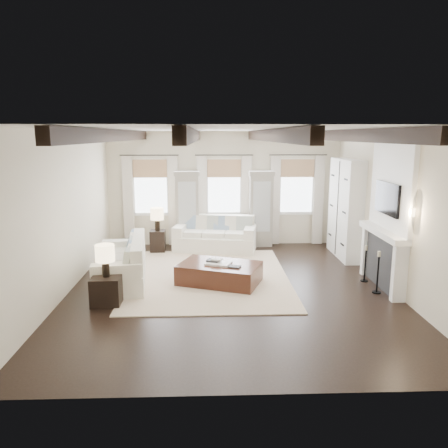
{
  "coord_description": "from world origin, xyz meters",
  "views": [
    {
      "loc": [
        -0.44,
        -8.49,
        3.09
      ],
      "look_at": [
        -0.1,
        0.99,
        1.15
      ],
      "focal_mm": 35.0,
      "sensor_mm": 36.0,
      "label": 1
    }
  ],
  "objects_px": {
    "sofa_back": "(215,236)",
    "sofa_left": "(124,265)",
    "side_table_back": "(158,241)",
    "ottoman": "(220,274)",
    "side_table_front": "(107,290)"
  },
  "relations": [
    {
      "from": "sofa_back",
      "to": "side_table_back",
      "type": "height_order",
      "value": "sofa_back"
    },
    {
      "from": "ottoman",
      "to": "side_table_front",
      "type": "bearing_deg",
      "value": -132.38
    },
    {
      "from": "ottoman",
      "to": "side_table_back",
      "type": "height_order",
      "value": "side_table_back"
    },
    {
      "from": "side_table_back",
      "to": "sofa_back",
      "type": "bearing_deg",
      "value": 5.65
    },
    {
      "from": "sofa_back",
      "to": "sofa_left",
      "type": "distance_m",
      "value": 3.29
    },
    {
      "from": "sofa_back",
      "to": "sofa_left",
      "type": "height_order",
      "value": "sofa_left"
    },
    {
      "from": "side_table_front",
      "to": "side_table_back",
      "type": "bearing_deg",
      "value": 81.9
    },
    {
      "from": "ottoman",
      "to": "side_table_back",
      "type": "xyz_separation_m",
      "value": [
        -1.59,
        2.62,
        0.08
      ]
    },
    {
      "from": "sofa_left",
      "to": "side_table_back",
      "type": "relative_size",
      "value": 3.94
    },
    {
      "from": "sofa_back",
      "to": "side_table_front",
      "type": "distance_m",
      "value": 4.38
    },
    {
      "from": "ottoman",
      "to": "side_table_front",
      "type": "relative_size",
      "value": 3.07
    },
    {
      "from": "sofa_left",
      "to": "side_table_back",
      "type": "height_order",
      "value": "sofa_left"
    },
    {
      "from": "ottoman",
      "to": "side_table_back",
      "type": "relative_size",
      "value": 2.79
    },
    {
      "from": "sofa_left",
      "to": "ottoman",
      "type": "relative_size",
      "value": 1.41
    },
    {
      "from": "ottoman",
      "to": "sofa_left",
      "type": "bearing_deg",
      "value": -163.69
    }
  ]
}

